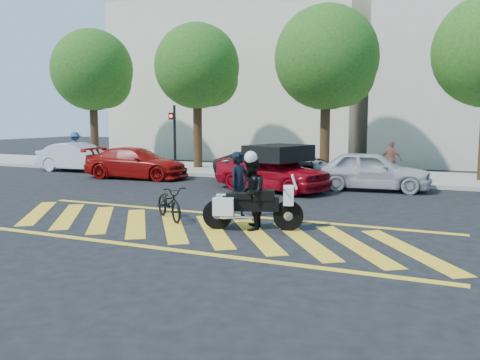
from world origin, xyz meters
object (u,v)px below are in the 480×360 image
at_px(parked_left, 136,163).
at_px(parked_mid_right, 371,171).
at_px(police_motorcycle, 251,206).
at_px(parked_far_left, 80,157).
at_px(officer_moto, 251,194).
at_px(bicycle, 169,203).
at_px(red_convertible, 272,170).
at_px(parked_mid_left, 277,165).
at_px(officer_bike, 239,185).

distance_m(parked_left, parked_mid_right, 9.95).
bearing_deg(parked_left, police_motorcycle, -136.17).
bearing_deg(parked_far_left, police_motorcycle, -126.98).
bearing_deg(officer_moto, parked_far_left, -141.99).
relative_size(bicycle, red_convertible, 0.38).
xyz_separation_m(officer_moto, parked_far_left, (-12.75, 8.60, -0.16)).
bearing_deg(parked_left, officer_moto, -136.18).
height_order(officer_moto, parked_mid_left, officer_moto).
bearing_deg(bicycle, parked_mid_left, 39.61).
relative_size(officer_bike, parked_far_left, 0.42).
bearing_deg(parked_mid_left, officer_moto, -169.11).
bearing_deg(red_convertible, parked_mid_right, -46.24).
bearing_deg(parked_mid_right, officer_bike, 155.07).
xyz_separation_m(parked_far_left, parked_left, (4.27, -1.26, -0.03)).
xyz_separation_m(police_motorcycle, parked_mid_right, (1.44, 7.83, 0.15)).
height_order(parked_far_left, parked_mid_left, parked_mid_left).
xyz_separation_m(parked_left, parked_mid_left, (6.02, 1.29, 0.03)).
bearing_deg(parked_mid_left, red_convertible, -169.48).
distance_m(officer_bike, parked_mid_left, 7.67).
height_order(red_convertible, parked_mid_right, red_convertible).
distance_m(officer_moto, parked_left, 11.22).
xyz_separation_m(officer_bike, parked_mid_left, (-1.66, 7.48, -0.18)).
bearing_deg(officer_moto, parked_mid_left, 177.97).
relative_size(red_convertible, parked_left, 0.96).
xyz_separation_m(officer_moto, parked_mid_left, (-2.47, 8.62, -0.16)).
height_order(officer_moto, parked_left, officer_moto).
bearing_deg(red_convertible, police_motorcycle, -146.31).
height_order(bicycle, police_motorcycle, police_motorcycle).
bearing_deg(parked_mid_left, parked_left, 96.97).
distance_m(red_convertible, parked_mid_left, 2.50).
height_order(police_motorcycle, officer_moto, officer_moto).
bearing_deg(parked_mid_left, officer_bike, -172.58).
relative_size(officer_bike, officer_moto, 1.02).
bearing_deg(officer_bike, officer_moto, -125.99).
relative_size(police_motorcycle, parked_mid_left, 0.46).
distance_m(police_motorcycle, parked_left, 11.24).
xyz_separation_m(police_motorcycle, parked_left, (-8.50, 7.35, 0.10)).
height_order(red_convertible, parked_mid_left, red_convertible).
bearing_deg(parked_mid_left, bicycle, 175.36).
bearing_deg(parked_far_left, officer_moto, -126.98).
bearing_deg(officer_moto, red_convertible, 178.11).
relative_size(parked_left, parked_mid_left, 0.91).
xyz_separation_m(officer_bike, parked_far_left, (-11.94, 7.46, -0.18)).
relative_size(red_convertible, parked_far_left, 1.04).
bearing_deg(officer_bike, parked_mid_right, -0.07).
height_order(officer_bike, parked_mid_right, officer_bike).
relative_size(bicycle, parked_mid_right, 0.40).
height_order(parked_far_left, parked_left, parked_far_left).
distance_m(officer_moto, red_convertible, 6.47).
relative_size(bicycle, officer_moto, 0.98).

